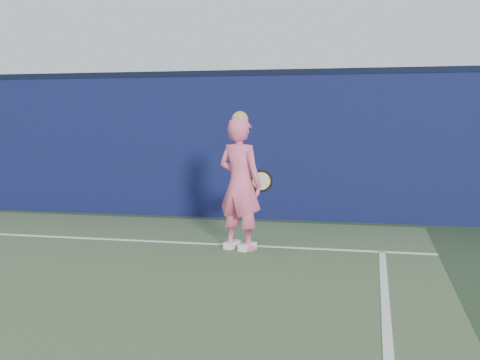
# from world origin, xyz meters

# --- Properties ---
(backstop_wall) EXTENTS (24.00, 0.40, 2.50)m
(backstop_wall) POSITION_xyz_m (0.00, 6.50, 1.25)
(backstop_wall) COLOR #0C1638
(backstop_wall) RESTS_ON ground
(wall_cap) EXTENTS (24.00, 0.42, 0.10)m
(wall_cap) POSITION_xyz_m (0.00, 6.50, 2.55)
(wall_cap) COLOR black
(wall_cap) RESTS_ON backstop_wall
(player) EXTENTS (0.76, 0.64, 1.85)m
(player) POSITION_xyz_m (2.93, 3.79, 0.89)
(player) COLOR #FD628C
(player) RESTS_ON ground
(racket) EXTENTS (0.58, 0.15, 0.31)m
(racket) POSITION_xyz_m (3.11, 4.23, 0.88)
(racket) COLOR black
(racket) RESTS_ON ground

